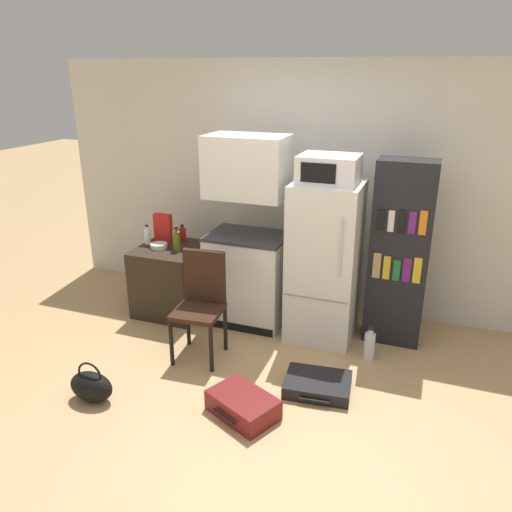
{
  "coord_description": "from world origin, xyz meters",
  "views": [
    {
      "loc": [
        1.07,
        -2.94,
        2.42
      ],
      "look_at": [
        -0.34,
        0.85,
        0.9
      ],
      "focal_mm": 35.0,
      "sensor_mm": 36.0,
      "label": 1
    }
  ],
  "objects_px": {
    "bottle_milk_white": "(147,236)",
    "suitcase_small_flat": "(243,405)",
    "bottle_olive_oil": "(177,241)",
    "chair": "(201,296)",
    "refrigerator": "(324,262)",
    "water_bottle_front": "(369,345)",
    "cereal_box": "(163,228)",
    "bookshelf": "(399,254)",
    "microwave": "(329,169)",
    "bowl": "(159,246)",
    "suitcase_large_flat": "(318,385)",
    "handbag": "(91,386)",
    "side_table": "(172,279)",
    "bottle_ketchup_red": "(183,234)",
    "kitchen_hutch": "(248,242)"
  },
  "relations": [
    {
      "from": "bottle_ketchup_red",
      "to": "suitcase_small_flat",
      "type": "xyz_separation_m",
      "value": [
        1.31,
        -1.59,
        -0.7
      ]
    },
    {
      "from": "refrigerator",
      "to": "bottle_ketchup_red",
      "type": "bearing_deg",
      "value": 173.14
    },
    {
      "from": "cereal_box",
      "to": "microwave",
      "type": "bearing_deg",
      "value": -3.27
    },
    {
      "from": "kitchen_hutch",
      "to": "bottle_olive_oil",
      "type": "bearing_deg",
      "value": -169.78
    },
    {
      "from": "side_table",
      "to": "handbag",
      "type": "height_order",
      "value": "side_table"
    },
    {
      "from": "cereal_box",
      "to": "water_bottle_front",
      "type": "height_order",
      "value": "cereal_box"
    },
    {
      "from": "bookshelf",
      "to": "bottle_olive_oil",
      "type": "bearing_deg",
      "value": -173.32
    },
    {
      "from": "bookshelf",
      "to": "bottle_milk_white",
      "type": "xyz_separation_m",
      "value": [
        -2.52,
        -0.18,
        -0.06
      ]
    },
    {
      "from": "refrigerator",
      "to": "bookshelf",
      "type": "height_order",
      "value": "bookshelf"
    },
    {
      "from": "bookshelf",
      "to": "refrigerator",
      "type": "bearing_deg",
      "value": -167.2
    },
    {
      "from": "bottle_milk_white",
      "to": "cereal_box",
      "type": "height_order",
      "value": "cereal_box"
    },
    {
      "from": "side_table",
      "to": "suitcase_small_flat",
      "type": "bearing_deg",
      "value": -45.33
    },
    {
      "from": "microwave",
      "to": "water_bottle_front",
      "type": "relative_size",
      "value": 1.6
    },
    {
      "from": "microwave",
      "to": "suitcase_large_flat",
      "type": "height_order",
      "value": "microwave"
    },
    {
      "from": "bottle_ketchup_red",
      "to": "suitcase_large_flat",
      "type": "height_order",
      "value": "bottle_ketchup_red"
    },
    {
      "from": "water_bottle_front",
      "to": "bookshelf",
      "type": "bearing_deg",
      "value": 72.36
    },
    {
      "from": "water_bottle_front",
      "to": "suitcase_small_flat",
      "type": "bearing_deg",
      "value": -124.97
    },
    {
      "from": "cereal_box",
      "to": "chair",
      "type": "xyz_separation_m",
      "value": [
        0.83,
        -0.8,
        -0.3
      ]
    },
    {
      "from": "bottle_ketchup_red",
      "to": "chair",
      "type": "bearing_deg",
      "value": -53.85
    },
    {
      "from": "suitcase_large_flat",
      "to": "handbag",
      "type": "distance_m",
      "value": 1.77
    },
    {
      "from": "bottle_olive_oil",
      "to": "bottle_milk_white",
      "type": "distance_m",
      "value": 0.39
    },
    {
      "from": "bowl",
      "to": "suitcase_small_flat",
      "type": "distance_m",
      "value": 2.04
    },
    {
      "from": "suitcase_large_flat",
      "to": "handbag",
      "type": "relative_size",
      "value": 1.55
    },
    {
      "from": "bottle_olive_oil",
      "to": "handbag",
      "type": "relative_size",
      "value": 0.69
    },
    {
      "from": "side_table",
      "to": "cereal_box",
      "type": "bearing_deg",
      "value": 136.71
    },
    {
      "from": "kitchen_hutch",
      "to": "bottle_olive_oil",
      "type": "height_order",
      "value": "kitchen_hutch"
    },
    {
      "from": "bottle_olive_oil",
      "to": "water_bottle_front",
      "type": "relative_size",
      "value": 0.78
    },
    {
      "from": "bottle_milk_white",
      "to": "water_bottle_front",
      "type": "relative_size",
      "value": 0.64
    },
    {
      "from": "bowl",
      "to": "cereal_box",
      "type": "distance_m",
      "value": 0.24
    },
    {
      "from": "bottle_olive_oil",
      "to": "chair",
      "type": "xyz_separation_m",
      "value": [
        0.56,
        -0.6,
        -0.26
      ]
    },
    {
      "from": "refrigerator",
      "to": "bookshelf",
      "type": "xyz_separation_m",
      "value": [
        0.65,
        0.15,
        0.11
      ]
    },
    {
      "from": "refrigerator",
      "to": "bottle_ketchup_red",
      "type": "relative_size",
      "value": 8.51
    },
    {
      "from": "refrigerator",
      "to": "bottle_olive_oil",
      "type": "relative_size",
      "value": 5.96
    },
    {
      "from": "refrigerator",
      "to": "cereal_box",
      "type": "xyz_separation_m",
      "value": [
        -1.75,
        0.1,
        0.11
      ]
    },
    {
      "from": "suitcase_large_flat",
      "to": "chair",
      "type": "bearing_deg",
      "value": 162.93
    },
    {
      "from": "bottle_ketchup_red",
      "to": "cereal_box",
      "type": "xyz_separation_m",
      "value": [
        -0.17,
        -0.09,
        0.08
      ]
    },
    {
      "from": "suitcase_large_flat",
      "to": "handbag",
      "type": "height_order",
      "value": "handbag"
    },
    {
      "from": "bottle_milk_white",
      "to": "bowl",
      "type": "bearing_deg",
      "value": -22.88
    },
    {
      "from": "refrigerator",
      "to": "chair",
      "type": "height_order",
      "value": "refrigerator"
    },
    {
      "from": "bottle_olive_oil",
      "to": "chair",
      "type": "bearing_deg",
      "value": -46.98
    },
    {
      "from": "kitchen_hutch",
      "to": "bowl",
      "type": "xyz_separation_m",
      "value": [
        -0.92,
        -0.13,
        -0.11
      ]
    },
    {
      "from": "suitcase_large_flat",
      "to": "bottle_olive_oil",
      "type": "bearing_deg",
      "value": 147.76
    },
    {
      "from": "bookshelf",
      "to": "water_bottle_front",
      "type": "relative_size",
      "value": 5.32
    },
    {
      "from": "bottle_milk_white",
      "to": "microwave",
      "type": "bearing_deg",
      "value": 0.85
    },
    {
      "from": "bottle_milk_white",
      "to": "suitcase_small_flat",
      "type": "bearing_deg",
      "value": -40.41
    },
    {
      "from": "bookshelf",
      "to": "handbag",
      "type": "distance_m",
      "value": 2.83
    },
    {
      "from": "refrigerator",
      "to": "water_bottle_front",
      "type": "relative_size",
      "value": 4.64
    },
    {
      "from": "side_table",
      "to": "suitcase_small_flat",
      "type": "relative_size",
      "value": 1.19
    },
    {
      "from": "bottle_milk_white",
      "to": "suitcase_small_flat",
      "type": "xyz_separation_m",
      "value": [
        1.61,
        -1.37,
        -0.71
      ]
    },
    {
      "from": "suitcase_small_flat",
      "to": "suitcase_large_flat",
      "type": "bearing_deg",
      "value": 72.23
    }
  ]
}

